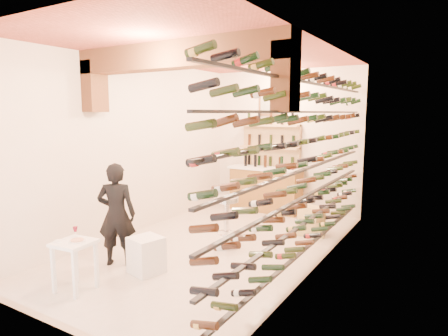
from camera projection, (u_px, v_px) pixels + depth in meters
name	position (u px, v px, depth m)	size (l,w,h in m)	color
ground	(215.00, 246.00, 6.60)	(6.00, 6.00, 0.00)	beige
room_shell	(205.00, 112.00, 6.06)	(3.52, 6.02, 3.21)	beige
wine_rack	(304.00, 161.00, 5.60)	(0.32, 5.70, 2.56)	black
back_counter	(266.00, 188.00, 8.92)	(1.70, 0.62, 1.29)	olive
back_shelving	(271.00, 159.00, 9.04)	(1.40, 0.31, 2.73)	tan
tasting_table	(74.00, 250.00, 4.88)	(0.49, 0.49, 0.78)	white
white_stool	(146.00, 255.00, 5.48)	(0.41, 0.41, 0.51)	white
person	(117.00, 214.00, 5.70)	(0.56, 0.37, 1.53)	black
chrome_barstool	(226.00, 218.00, 6.50)	(0.44, 0.44, 0.86)	silver
crate_lower	(311.00, 227.00, 7.19)	(0.49, 0.34, 0.29)	tan
crate_upper	(311.00, 213.00, 7.15)	(0.42, 0.29, 0.25)	tan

